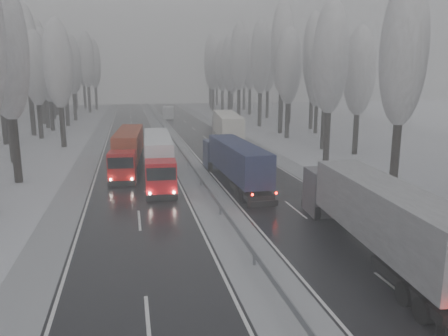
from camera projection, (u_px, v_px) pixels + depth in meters
name	position (u px, v px, depth m)	size (l,w,h in m)	color
ground	(282.00, 308.00, 17.26)	(260.00, 260.00, 0.00)	silver
carriageway_right	(234.00, 161.00, 47.03)	(7.50, 200.00, 0.03)	black
carriageway_left	(135.00, 165.00, 44.84)	(7.50, 200.00, 0.03)	black
median_slush	(185.00, 163.00, 45.93)	(3.00, 200.00, 0.04)	#A3A6AB
shoulder_right	(278.00, 159.00, 48.05)	(2.40, 200.00, 0.04)	#A3A6AB
shoulder_left	(85.00, 167.00, 43.82)	(2.40, 200.00, 0.04)	#A3A6AB
median_guardrail	(185.00, 157.00, 45.80)	(0.12, 200.00, 0.76)	slate
tree_16	(404.00, 53.00, 33.15)	(3.60, 3.60, 16.53)	black
tree_18	(331.00, 58.00, 43.90)	(3.60, 3.60, 16.58)	black
tree_19	(359.00, 72.00, 49.14)	(3.60, 3.60, 14.57)	black
tree_20	(326.00, 66.00, 52.49)	(3.60, 3.60, 15.71)	black
tree_21	(329.00, 52.00, 56.40)	(3.60, 3.60, 18.62)	black
tree_22	(289.00, 67.00, 62.27)	(3.60, 3.60, 15.86)	black
tree_23	(318.00, 77.00, 67.70)	(3.60, 3.60, 13.55)	black
tree_24	(282.00, 48.00, 67.02)	(3.60, 3.60, 20.49)	black
tree_25	(313.00, 54.00, 72.42)	(3.60, 3.60, 19.44)	black
tree_26	(261.00, 58.00, 76.97)	(3.60, 3.60, 18.78)	black
tree_27	(291.00, 63.00, 82.44)	(3.60, 3.60, 17.62)	black
tree_28	(239.00, 57.00, 86.82)	(3.60, 3.60, 19.62)	black
tree_29	(268.00, 63.00, 92.38)	(3.60, 3.60, 18.11)	black
tree_30	(229.00, 64.00, 96.42)	(3.60, 3.60, 17.86)	black
tree_31	(250.00, 63.00, 101.38)	(3.60, 3.60, 18.58)	black
tree_32	(222.00, 66.00, 103.68)	(3.60, 3.60, 17.33)	black
tree_33	(231.00, 75.00, 108.55)	(3.60, 3.60, 14.33)	black
tree_34	(213.00, 66.00, 110.25)	(3.60, 3.60, 17.63)	black
tree_35	(244.00, 65.00, 115.90)	(3.60, 3.60, 18.25)	black
tree_36	(211.00, 61.00, 119.59)	(3.60, 3.60, 20.23)	black
tree_37	(232.00, 70.00, 125.37)	(3.60, 3.60, 16.37)	black
tree_38	(210.00, 67.00, 130.34)	(3.60, 3.60, 17.97)	black
tree_39	(217.00, 71.00, 134.98)	(3.60, 3.60, 16.19)	black
tree_58	(6.00, 49.00, 35.30)	(3.60, 3.60, 17.21)	black
tree_60	(5.00, 70.00, 44.28)	(3.60, 3.60, 14.84)	black
tree_62	(58.00, 64.00, 54.02)	(3.60, 3.60, 16.04)	black
tree_64	(36.00, 69.00, 61.79)	(3.60, 3.60, 15.42)	black
tree_65	(27.00, 51.00, 64.71)	(3.60, 3.60, 19.48)	black
tree_66	(48.00, 70.00, 71.05)	(3.60, 3.60, 15.23)	black
tree_67	(43.00, 63.00, 74.34)	(3.60, 3.60, 17.09)	black
tree_68	(64.00, 66.00, 77.65)	(3.60, 3.60, 16.65)	black
tree_69	(38.00, 56.00, 80.12)	(3.60, 3.60, 19.35)	black
tree_70	(72.00, 65.00, 87.28)	(3.60, 3.60, 17.09)	black
tree_71	(50.00, 58.00, 89.79)	(3.60, 3.60, 19.61)	black
tree_72	(65.00, 72.00, 95.94)	(3.60, 3.60, 15.11)	black
tree_73	(54.00, 66.00, 98.88)	(3.60, 3.60, 17.22)	black
tree_74	(87.00, 60.00, 106.45)	(3.60, 3.60, 19.68)	black
tree_75	(50.00, 63.00, 108.52)	(3.60, 3.60, 18.60)	black
tree_76	(94.00, 64.00, 115.79)	(3.60, 3.60, 18.55)	black
tree_77	(75.00, 75.00, 119.01)	(3.60, 3.60, 14.32)	black
tree_78	(83.00, 62.00, 121.23)	(3.60, 3.60, 19.55)	black
tree_79	(74.00, 68.00, 124.81)	(3.60, 3.60, 17.07)	black
truck_grey_tarp	(375.00, 212.00, 21.83)	(3.70, 15.54, 3.95)	#55545A
truck_blue_box	(234.00, 159.00, 36.50)	(2.67, 14.27, 3.64)	#1C2547
truck_cream_box	(226.00, 126.00, 57.29)	(4.41, 16.55, 4.21)	#9C978A
box_truck_distant	(168.00, 112.00, 92.83)	(2.94, 7.26, 2.64)	#B3B4BA
truck_red_white	(158.00, 154.00, 38.72)	(2.84, 14.50, 3.70)	red
truck_red_red	(128.00, 147.00, 42.89)	(3.36, 14.29, 3.64)	#B40A0A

